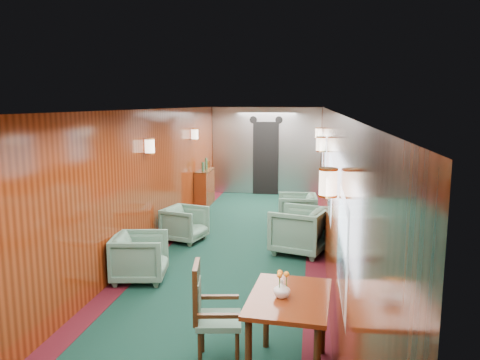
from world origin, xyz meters
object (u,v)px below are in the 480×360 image
Objects in this scene: side_chair at (209,309)px; armchair_left_far at (185,224)px; armchair_right_near at (299,230)px; armchair_right_far at (297,211)px; dining_table at (289,309)px; armchair_left_near at (140,257)px; credenza at (205,187)px.

side_chair is 4.12m from armchair_left_far.
armchair_right_near is 1.58m from armchair_right_far.
dining_table is at bearing 17.44° from armchair_right_near.
armchair_left_near is (-2.21, 2.04, -0.31)m from dining_table.
armchair_right_far is (-0.09, 1.57, -0.04)m from armchair_right_near.
side_chair is at bearing 5.04° from armchair_right_near.
armchair_right_far is at bearing -43.39° from armchair_left_near.
armchair_left_far is at bearing 121.81° from dining_table.
side_chair reaches higher than armchair_left_far.
dining_table is 5.20m from armchair_right_far.
dining_table is 1.39× the size of armchair_right_far.
armchair_right_far is at bearing -159.60° from armchair_right_near.
credenza is 2.96m from armchair_right_far.
credenza is 1.51× the size of armchair_right_far.
side_chair is 1.34× the size of armchair_left_near.
credenza is at bearing -127.51° from armchair_right_near.
armchair_left_near is (-1.44, 1.94, -0.20)m from side_chair.
credenza reaches higher than armchair_right_near.
armchair_left_far is 2.11m from armchair_right_near.
armchair_right_near is at bearing 94.40° from dining_table.
side_chair is 1.29× the size of armchair_right_far.
dining_table is 1.54× the size of armchair_left_far.
armchair_right_near is (-0.01, 3.62, -0.25)m from dining_table.
armchair_right_near is (0.76, 3.52, -0.15)m from side_chair.
credenza is (-2.42, 7.03, -0.19)m from dining_table.
dining_table is 0.79m from side_chair.
armchair_right_far is (-0.10, 5.19, -0.29)m from dining_table.
armchair_left_far is (-1.32, 3.89, -0.22)m from side_chair.
armchair_left_far is (0.33, -3.03, -0.14)m from credenza.
side_chair reaches higher than armchair_left_near.
armchair_left_near is 1.96m from armchair_left_far.
armchair_right_near reaches higher than dining_table.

